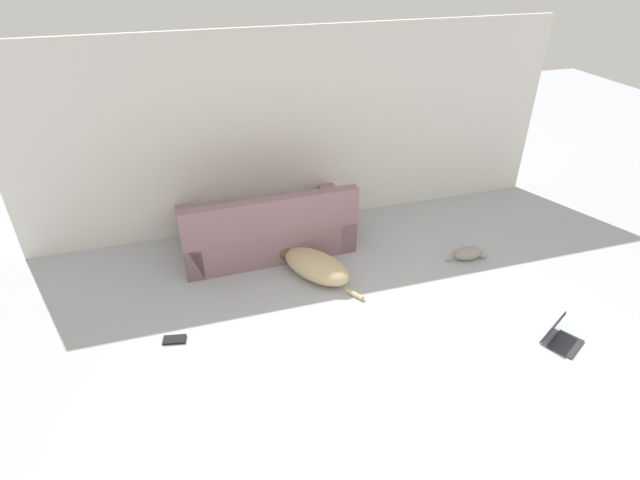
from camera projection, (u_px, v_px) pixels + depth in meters
ground_plane at (417, 428)px, 4.00m from camera, size 20.00×20.00×0.00m
wall_back at (298, 131)px, 6.29m from camera, size 6.95×0.06×2.50m
couch at (267, 231)px, 6.12m from camera, size 2.08×0.97×0.87m
dog at (310, 263)px, 5.75m from camera, size 0.91×1.25×0.30m
cat at (468, 253)px, 6.03m from camera, size 0.54×0.22×0.17m
laptop_open at (558, 334)px, 4.81m from camera, size 0.44×0.43×0.25m
book_black at (174, 340)px, 4.85m from camera, size 0.23×0.16×0.02m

